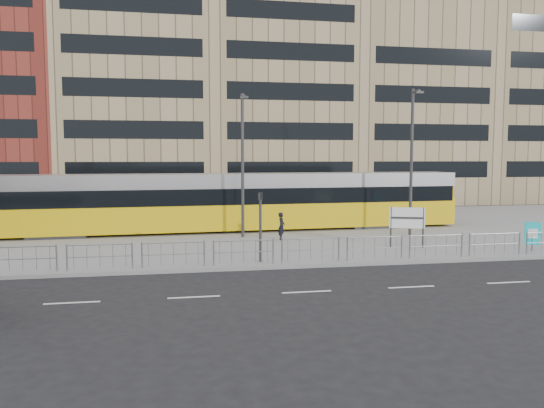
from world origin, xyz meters
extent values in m
plane|color=black|center=(0.00, 0.00, 0.00)|extent=(120.00, 120.00, 0.00)
cube|color=gray|center=(0.00, 12.00, 0.07)|extent=(64.00, 24.00, 0.15)
cube|color=gray|center=(0.00, 0.05, 0.07)|extent=(64.00, 0.25, 0.17)
cube|color=tan|center=(-10.00, 34.00, 11.00)|extent=(14.00, 16.00, 22.00)
cube|color=tan|center=(4.00, 34.00, 12.00)|extent=(14.00, 16.00, 24.00)
cube|color=tan|center=(18.00, 34.00, 10.50)|extent=(14.00, 16.00, 21.00)
cube|color=#38383D|center=(18.00, 34.00, 21.60)|extent=(14.40, 16.40, 1.20)
cube|color=tan|center=(32.00, 34.00, 11.50)|extent=(14.00, 16.00, 23.00)
cylinder|color=gray|center=(2.00, 0.50, 1.20)|extent=(32.00, 0.05, 0.05)
cylinder|color=gray|center=(2.00, 0.50, 0.70)|extent=(32.00, 0.04, 0.04)
cube|color=white|center=(1.00, -4.00, 0.01)|extent=(62.00, 0.12, 0.01)
cube|color=gold|center=(-3.55, 11.26, 1.19)|extent=(30.87, 4.44, 1.76)
cube|color=black|center=(-3.55, 11.26, 2.40)|extent=(30.43, 4.46, 0.99)
cube|color=#9E9EA2|center=(-3.55, 11.26, 3.34)|extent=(30.86, 4.21, 0.88)
cube|color=gold|center=(11.16, 12.00, 1.91)|extent=(1.44, 2.54, 2.86)
cylinder|color=#2D2D30|center=(-3.55, 11.26, 2.02)|extent=(2.75, 2.75, 3.30)
cube|color=#2D2D30|center=(6.33, 11.76, 0.42)|extent=(3.43, 2.93, 0.55)
cube|color=#2D2D30|center=(-13.42, 10.77, 0.42)|extent=(3.43, 2.93, 0.55)
cylinder|color=#2D2D30|center=(4.41, 3.69, 1.19)|extent=(0.09, 0.09, 2.07)
cylinder|color=#2D2D30|center=(5.94, 3.13, 1.19)|extent=(0.09, 0.09, 2.07)
cube|color=white|center=(5.18, 3.41, 1.68)|extent=(1.72, 0.68, 1.08)
cylinder|color=#2D2D30|center=(10.90, 1.33, 0.53)|extent=(0.06, 0.06, 0.77)
cube|color=#0EC6CA|center=(10.90, 1.33, 1.01)|extent=(0.75, 0.26, 1.15)
cube|color=white|center=(10.90, 1.30, 1.01)|extent=(0.46, 0.14, 0.48)
imported|color=black|center=(-0.73, 7.00, 0.93)|extent=(0.56, 0.67, 1.56)
cylinder|color=#2D2D30|center=(-2.89, 0.97, 1.65)|extent=(0.12, 0.12, 3.00)
imported|color=#2D2D30|center=(-2.89, 0.97, 2.75)|extent=(0.21, 0.24, 1.00)
cylinder|color=#2D2D30|center=(-2.74, 8.42, 4.29)|extent=(0.18, 0.18, 8.29)
cylinder|color=#2D2D30|center=(-2.74, 8.02, 8.24)|extent=(0.14, 0.90, 0.14)
cube|color=#2D2D30|center=(-2.74, 7.57, 8.14)|extent=(0.45, 0.20, 0.12)
cylinder|color=#2D2D30|center=(7.27, 7.54, 4.48)|extent=(0.18, 0.18, 8.66)
cylinder|color=#2D2D30|center=(7.27, 7.14, 8.61)|extent=(0.14, 0.90, 0.14)
cube|color=#2D2D30|center=(7.27, 6.69, 8.51)|extent=(0.45, 0.20, 0.12)
camera|label=1|loc=(-6.54, -22.08, 4.81)|focal=35.00mm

